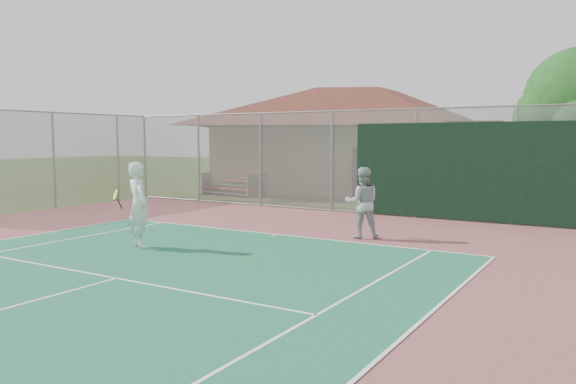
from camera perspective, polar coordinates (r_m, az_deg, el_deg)
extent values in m
cylinder|color=gray|center=(25.00, -14.33, 3.43)|extent=(0.08, 0.08, 3.50)
cylinder|color=gray|center=(22.96, -9.06, 3.37)|extent=(0.08, 0.08, 3.50)
cylinder|color=gray|center=(21.14, -2.83, 3.26)|extent=(0.08, 0.08, 3.50)
cylinder|color=gray|center=(19.63, 4.46, 3.09)|extent=(0.08, 0.08, 3.50)
cylinder|color=gray|center=(18.47, 12.81, 2.83)|extent=(0.08, 0.08, 3.50)
cylinder|color=gray|center=(17.76, 22.03, 2.47)|extent=(0.08, 0.08, 3.50)
cylinder|color=gray|center=(19.20, 7.19, 8.23)|extent=(20.00, 0.05, 0.05)
cylinder|color=gray|center=(19.34, 7.07, -2.03)|extent=(20.00, 0.05, 0.05)
cube|color=#999EA0|center=(19.20, 7.13, 3.01)|extent=(20.00, 0.02, 3.50)
cube|color=black|center=(17.72, 21.99, 1.82)|extent=(10.00, 0.04, 3.00)
cylinder|color=gray|center=(23.97, -16.89, 3.29)|extent=(0.08, 0.08, 3.50)
cylinder|color=gray|center=(22.08, -22.69, 2.94)|extent=(0.08, 0.08, 3.50)
cube|color=#999EA0|center=(22.08, -22.69, 2.94)|extent=(0.02, 9.00, 3.50)
cube|color=tan|center=(28.42, 7.14, 3.39)|extent=(14.14, 11.12, 3.12)
cube|color=brown|center=(28.41, 7.18, 6.64)|extent=(14.77, 11.76, 0.19)
pyramid|color=brown|center=(28.51, 7.22, 10.30)|extent=(15.56, 12.24, 1.87)
cube|color=black|center=(23.77, 7.59, 1.87)|extent=(0.94, 0.06, 2.19)
cube|color=#B24229|center=(25.29, -5.94, 0.35)|extent=(2.77, 0.59, 0.05)
cube|color=#B2B5BA|center=(25.13, -6.25, -0.11)|extent=(2.77, 0.56, 0.04)
cube|color=#B24229|center=(25.67, -5.26, 1.15)|extent=(2.77, 0.59, 0.05)
cube|color=#B2B5BA|center=(25.50, -5.57, 0.70)|extent=(2.77, 0.56, 0.04)
cube|color=#B24229|center=(26.06, -4.61, 1.93)|extent=(2.77, 0.59, 0.05)
cube|color=#B2B5BA|center=(25.88, -4.90, 1.49)|extent=(2.77, 0.56, 0.04)
cube|color=#B2B5BA|center=(26.46, -7.51, 0.95)|extent=(0.25, 1.65, 1.01)
cube|color=#B2B5BA|center=(24.94, -2.88, 0.72)|extent=(0.25, 1.65, 1.01)
cylinder|color=#3C2515|center=(19.68, 27.19, 1.62)|extent=(0.37, 0.37, 2.89)
sphere|color=#184816|center=(19.33, 24.87, 6.86)|extent=(2.06, 2.06, 2.06)
sphere|color=#184816|center=(20.52, 26.74, 7.54)|extent=(2.06, 2.06, 2.06)
imported|color=white|center=(13.42, -14.95, -1.38)|extent=(0.85, 0.70, 1.99)
imported|color=#A8ABAE|center=(14.41, 7.55, -1.16)|extent=(1.10, 1.03, 1.80)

